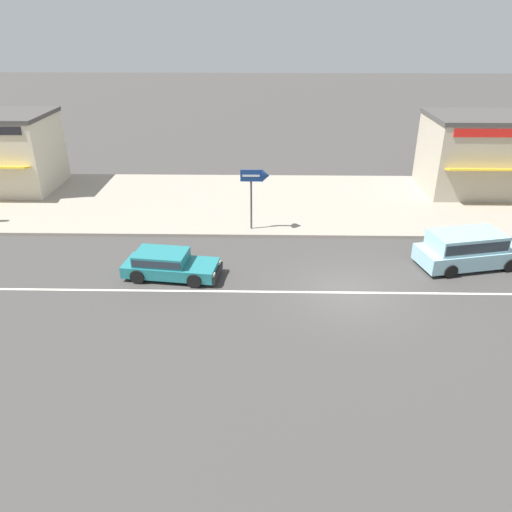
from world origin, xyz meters
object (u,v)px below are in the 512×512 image
(arrow_signboard, at_px, (261,179))
(shopfront_corner_warung, at_px, (3,151))
(minivan_pale_blue_3, at_px, (468,248))
(hatchback_teal_1, at_px, (168,264))
(shopfront_mid_block, at_px, (482,153))

(arrow_signboard, relative_size, shopfront_corner_warung, 0.51)
(minivan_pale_blue_3, height_order, arrow_signboard, arrow_signboard)
(hatchback_teal_1, distance_m, minivan_pale_blue_3, 12.86)
(hatchback_teal_1, height_order, shopfront_mid_block, shopfront_mid_block)
(hatchback_teal_1, xyz_separation_m, shopfront_mid_block, (16.94, 11.28, 1.83))
(minivan_pale_blue_3, relative_size, shopfront_corner_warung, 0.81)
(minivan_pale_blue_3, xyz_separation_m, shopfront_mid_block, (4.14, 10.05, 1.57))
(minivan_pale_blue_3, distance_m, shopfront_corner_warung, 26.63)
(minivan_pale_blue_3, relative_size, arrow_signboard, 1.58)
(hatchback_teal_1, height_order, minivan_pale_blue_3, minivan_pale_blue_3)
(hatchback_teal_1, relative_size, shopfront_corner_warung, 0.68)
(minivan_pale_blue_3, height_order, shopfront_corner_warung, shopfront_corner_warung)
(minivan_pale_blue_3, xyz_separation_m, arrow_signboard, (-8.97, 3.61, 1.89))
(shopfront_corner_warung, height_order, shopfront_mid_block, shopfront_corner_warung)
(minivan_pale_blue_3, bearing_deg, arrow_signboard, 158.07)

